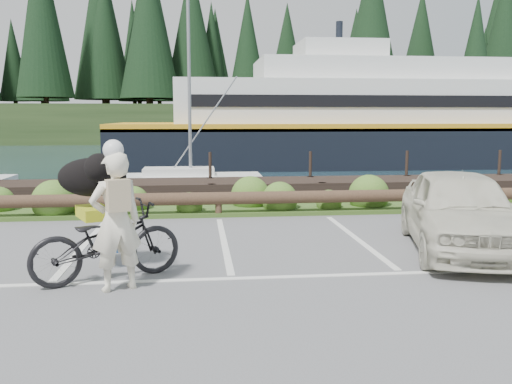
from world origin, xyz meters
TOP-DOWN VIEW (x-y plane):
  - ground at (0.00, 0.00)m, footprint 72.00×72.00m
  - harbor_backdrop at (0.39, 78.52)m, footprint 170.00×160.00m
  - vegetation_strip at (0.00, 5.30)m, footprint 34.00×1.60m
  - log_rail at (0.00, 4.60)m, footprint 32.00×0.30m
  - bicycle at (-1.81, -0.27)m, footprint 2.31×1.60m
  - cyclist at (-1.59, -0.74)m, footprint 0.83×0.71m
  - dog at (-2.09, 0.37)m, footprint 0.89×1.15m
  - parked_car at (4.14, 0.91)m, footprint 2.77×4.58m

SIDE VIEW (x-z plane):
  - harbor_backdrop at x=0.39m, z-range -15.00..15.00m
  - ground at x=0.00m, z-range 0.00..0.00m
  - log_rail at x=0.00m, z-range -0.30..0.30m
  - vegetation_strip at x=0.00m, z-range 0.00..0.10m
  - bicycle at x=-1.81m, z-range 0.00..1.15m
  - parked_car at x=4.14m, z-range 0.00..1.46m
  - cyclist at x=-1.59m, z-range 0.00..1.91m
  - dog at x=-2.09m, z-range 1.15..1.75m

